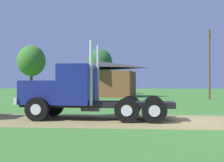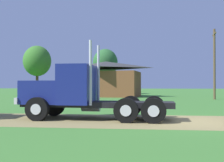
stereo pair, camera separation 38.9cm
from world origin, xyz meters
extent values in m
plane|color=#3D772E|center=(0.00, 0.00, 0.00)|extent=(200.00, 200.00, 0.00)
cube|color=olive|center=(0.00, 0.00, 0.00)|extent=(120.00, 5.08, 0.01)
cube|color=black|center=(-4.68, 0.45, 0.77)|extent=(7.75, 1.90, 0.28)
cube|color=navy|center=(-7.52, 0.59, 1.36)|extent=(2.10, 2.12, 1.19)
cube|color=silver|center=(-8.57, 0.64, 0.95)|extent=(0.26, 2.22, 0.32)
cube|color=navy|center=(-5.73, 0.50, 1.77)|extent=(1.67, 2.38, 2.00)
cube|color=#2D3D4C|center=(-6.53, 0.54, 2.17)|extent=(0.13, 1.93, 0.88)
cylinder|color=silver|center=(-4.87, -0.45, 2.33)|extent=(0.14, 0.14, 3.13)
cylinder|color=silver|center=(-4.78, 1.38, 2.33)|extent=(0.14, 0.14, 3.13)
cylinder|color=silver|center=(-5.21, 1.49, 0.55)|extent=(1.02, 0.57, 0.52)
cylinder|color=black|center=(-7.47, -0.57, 0.58)|extent=(1.16, 0.35, 1.15)
cylinder|color=silver|center=(-7.48, -0.73, 0.58)|extent=(0.52, 0.06, 0.52)
cylinder|color=black|center=(-7.36, 1.74, 0.58)|extent=(1.16, 0.35, 1.15)
cylinder|color=silver|center=(-7.35, 1.90, 0.58)|extent=(0.52, 0.06, 0.52)
cylinder|color=black|center=(-1.90, -0.83, 0.58)|extent=(1.16, 0.35, 1.15)
cylinder|color=silver|center=(-1.90, -0.99, 0.58)|extent=(0.52, 0.06, 0.52)
cylinder|color=black|center=(-1.79, 1.47, 0.58)|extent=(1.16, 0.35, 1.15)
cylinder|color=silver|center=(-1.78, 1.63, 0.58)|extent=(0.52, 0.06, 0.52)
cylinder|color=black|center=(-3.15, -0.77, 0.58)|extent=(1.16, 0.35, 1.15)
cylinder|color=silver|center=(-3.15, -0.93, 0.58)|extent=(0.52, 0.06, 0.52)
cylinder|color=black|center=(-3.04, 1.53, 0.58)|extent=(1.16, 0.35, 1.15)
cylinder|color=silver|center=(-3.03, 1.69, 0.58)|extent=(0.52, 0.06, 0.52)
cube|color=brown|center=(-7.75, 26.67, 1.79)|extent=(10.11, 7.86, 3.59)
pyramid|color=#373737|center=(-7.75, 26.67, 4.59)|extent=(10.61, 8.26, 1.00)
cube|color=black|center=(-9.56, 23.45, 1.10)|extent=(1.79, 0.28, 2.20)
cylinder|color=brown|center=(5.95, 20.20, 4.13)|extent=(0.26, 0.26, 8.27)
cube|color=brown|center=(5.95, 20.20, 7.67)|extent=(0.37, 2.20, 0.14)
cylinder|color=#513823|center=(-19.74, 30.61, 1.89)|extent=(0.44, 0.44, 3.79)
ellipsoid|color=#377228|center=(-19.74, 30.61, 5.61)|extent=(4.56, 4.56, 5.02)
cylinder|color=#513823|center=(-9.15, 36.00, 1.94)|extent=(0.44, 0.44, 3.87)
ellipsoid|color=#2B612E|center=(-9.15, 36.00, 5.66)|extent=(4.47, 4.47, 4.92)
camera|label=1|loc=(-2.74, -13.62, 1.78)|focal=44.72mm
camera|label=2|loc=(-2.36, -13.58, 1.78)|focal=44.72mm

